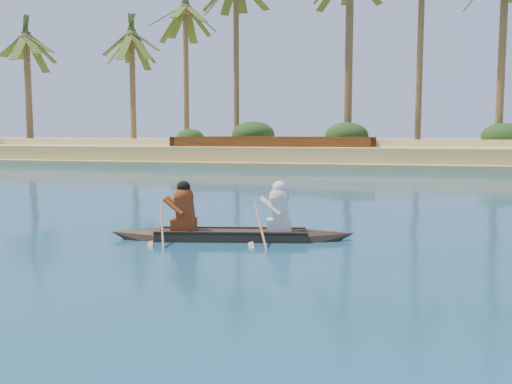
# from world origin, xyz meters

# --- Properties ---
(sandy_embankment) EXTENTS (150.00, 51.00, 1.50)m
(sandy_embankment) POSITION_xyz_m (0.00, 46.89, 0.53)
(sandy_embankment) COLOR #CABA72
(sandy_embankment) RESTS_ON ground
(palm_grove) EXTENTS (110.00, 14.00, 16.00)m
(palm_grove) POSITION_xyz_m (0.00, 35.00, 8.00)
(palm_grove) COLOR #476021
(palm_grove) RESTS_ON ground
(shrub_cluster) EXTENTS (100.00, 6.00, 2.40)m
(shrub_cluster) POSITION_xyz_m (0.00, 31.50, 1.20)
(shrub_cluster) COLOR #1E3E16
(shrub_cluster) RESTS_ON ground
(canoe) EXTENTS (5.28, 1.66, 1.44)m
(canoe) POSITION_xyz_m (8.00, -0.42, 0.28)
(canoe) COLOR #33271C
(canoe) RESTS_ON ground
(barge_mid) EXTENTS (13.93, 5.28, 2.29)m
(barge_mid) POSITION_xyz_m (3.46, 27.00, 0.80)
(barge_mid) COLOR brown
(barge_mid) RESTS_ON ground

